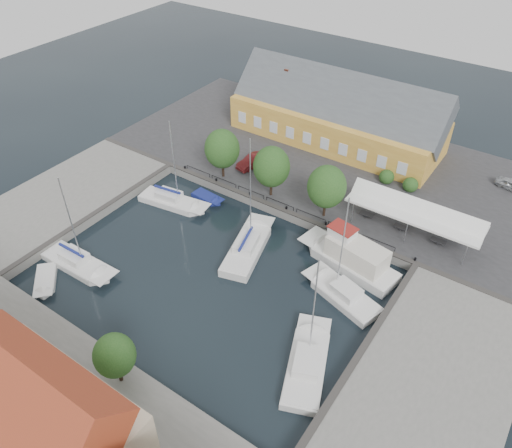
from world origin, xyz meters
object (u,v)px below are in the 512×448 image
at_px(west_boat_a, 173,202).
at_px(launch_sw, 46,282).
at_px(tent_canopy, 415,213).
at_px(west_boat_d, 78,265).
at_px(car_red, 253,161).
at_px(car_silver, 511,185).
at_px(center_sailboat, 248,248).
at_px(trawler, 351,259).
at_px(warehouse, 334,115).
at_px(east_boat_a, 342,295).
at_px(launch_nw, 207,199).
at_px(east_boat_c, 307,365).

relative_size(west_boat_a, launch_sw, 2.43).
bearing_deg(tent_canopy, west_boat_d, -138.73).
bearing_deg(launch_sw, car_red, 78.74).
relative_size(car_silver, center_sailboat, 0.27).
height_order(trawler, west_boat_d, west_boat_d).
relative_size(warehouse, east_boat_a, 2.44).
relative_size(center_sailboat, launch_nw, 3.17).
height_order(warehouse, car_red, warehouse).
bearing_deg(launch_sw, east_boat_c, 12.94).
distance_m(launch_sw, launch_nw, 20.19).
bearing_deg(launch_nw, car_red, 81.48).
bearing_deg(east_boat_c, car_silver, 77.45).
distance_m(warehouse, west_boat_d, 38.01).
distance_m(car_silver, east_boat_a, 27.61).
distance_m(warehouse, west_boat_a, 25.19).
distance_m(tent_canopy, car_silver, 16.28).
xyz_separation_m(warehouse, car_silver, (23.39, 0.80, -2.81)).
relative_size(tent_canopy, car_silver, 3.88).
bearing_deg(car_red, west_boat_d, -88.61).
relative_size(east_boat_c, launch_nw, 2.80).
distance_m(car_red, launch_sw, 28.14).
bearing_deg(east_boat_a, launch_sw, -149.48).
relative_size(launch_sw, launch_nw, 1.13).
height_order(warehouse, west_boat_a, west_boat_a).
bearing_deg(tent_canopy, car_silver, 65.13).
relative_size(car_red, west_boat_d, 0.39).
distance_m(car_red, launch_nw, 8.09).
distance_m(center_sailboat, west_boat_a, 12.14).
bearing_deg(east_boat_a, east_boat_c, -82.61).
xyz_separation_m(center_sailboat, launch_nw, (-9.30, 4.83, -0.27)).
bearing_deg(west_boat_a, car_red, 70.39).
xyz_separation_m(warehouse, east_boat_c, (15.65, -33.97, -4.17)).
relative_size(east_boat_a, west_boat_d, 1.01).
distance_m(warehouse, launch_nw, 21.49).
distance_m(trawler, west_boat_d, 27.45).
relative_size(warehouse, launch_sw, 6.00).
height_order(car_silver, west_boat_a, west_boat_a).
xyz_separation_m(car_red, west_boat_a, (-3.89, -10.92, -1.48)).
relative_size(car_silver, east_boat_a, 0.31).
height_order(east_boat_c, west_boat_a, east_boat_c).
bearing_deg(car_silver, car_red, 126.68).
bearing_deg(center_sailboat, warehouse, 97.69).
bearing_deg(east_boat_c, east_boat_a, 97.39).
xyz_separation_m(car_silver, trawler, (-10.15, -21.82, -0.60)).
xyz_separation_m(west_boat_a, west_boat_d, (-0.70, -13.32, -0.00)).
xyz_separation_m(car_silver, west_boat_a, (-32.03, -24.09, -1.34)).
height_order(car_red, center_sailboat, center_sailboat).
height_order(west_boat_d, launch_nw, west_boat_d).
bearing_deg(trawler, launch_sw, -141.16).
xyz_separation_m(center_sailboat, launch_sw, (-13.61, -14.89, -0.27)).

